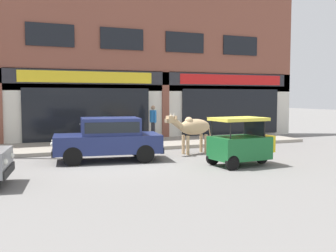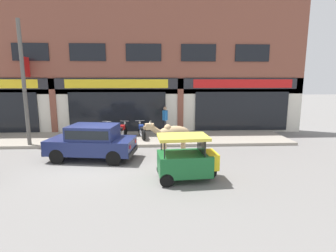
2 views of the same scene
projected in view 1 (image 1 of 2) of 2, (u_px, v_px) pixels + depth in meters
The scene contains 10 objects.
ground_plane at pixel (122, 162), 13.03m from camera, with size 90.00×90.00×0.00m, color slate.
sidewalk at pixel (97, 146), 16.64m from camera, with size 19.00×3.45×0.14m, color gray.
shop_building at pixel (87, 60), 18.18m from camera, with size 23.00×1.40×8.11m.
cow at pixel (193, 127), 14.82m from camera, with size 2.13×0.84×1.61m.
car_1 at pixel (108, 137), 13.20m from camera, with size 3.76×2.08×1.46m.
auto_rickshaw at pixel (241, 145), 12.32m from camera, with size 2.03×1.29×1.52m.
motorcycle_0 at pixel (86, 137), 16.05m from camera, with size 0.64×1.79×0.88m.
motorcycle_1 at pixel (108, 135), 16.54m from camera, with size 0.62×1.80×0.88m.
motorcycle_2 at pixel (133, 134), 17.03m from camera, with size 0.63×1.79×0.88m.
pedestrian at pixel (153, 119), 18.41m from camera, with size 0.32×0.50×1.60m.
Camera 1 is at (-3.52, -12.50, 2.19)m, focal length 42.00 mm.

